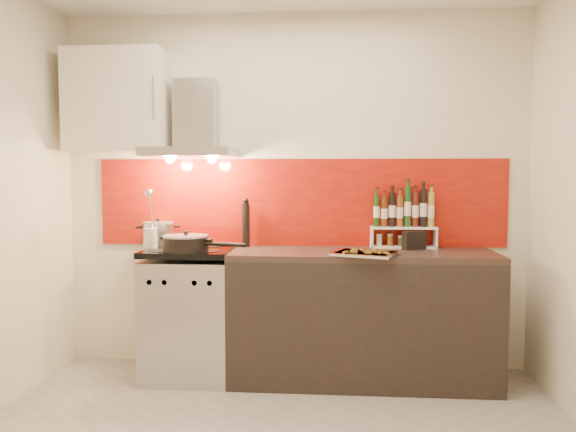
# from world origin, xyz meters

# --- Properties ---
(back_wall) EXTENTS (3.40, 0.02, 2.60)m
(back_wall) POSITION_xyz_m (0.00, 1.40, 1.30)
(back_wall) COLOR silver
(back_wall) RESTS_ON ground
(backsplash) EXTENTS (3.00, 0.02, 0.64)m
(backsplash) POSITION_xyz_m (0.05, 1.39, 1.22)
(backsplash) COLOR #910B07
(backsplash) RESTS_ON back_wall
(range_stove) EXTENTS (0.60, 0.60, 0.91)m
(range_stove) POSITION_xyz_m (-0.70, 1.10, 0.44)
(range_stove) COLOR #B7B7BA
(range_stove) RESTS_ON ground
(counter) EXTENTS (1.80, 0.60, 0.90)m
(counter) POSITION_xyz_m (0.50, 1.10, 0.45)
(counter) COLOR black
(counter) RESTS_ON ground
(range_hood) EXTENTS (0.62, 0.50, 0.61)m
(range_hood) POSITION_xyz_m (-0.70, 1.24, 1.74)
(range_hood) COLOR #B7B7BA
(range_hood) RESTS_ON back_wall
(upper_cabinet) EXTENTS (0.70, 0.35, 0.72)m
(upper_cabinet) POSITION_xyz_m (-1.25, 1.22, 1.95)
(upper_cabinet) COLOR silver
(upper_cabinet) RESTS_ON back_wall
(stock_pot) EXTENTS (0.23, 0.23, 0.20)m
(stock_pot) POSITION_xyz_m (-0.98, 1.26, 1.00)
(stock_pot) COLOR #B7B7BA
(stock_pot) RESTS_ON range_stove
(saute_pan) EXTENTS (0.58, 0.31, 0.14)m
(saute_pan) POSITION_xyz_m (-0.68, 0.94, 0.96)
(saute_pan) COLOR black
(saute_pan) RESTS_ON range_stove
(utensil_jar) EXTENTS (0.09, 0.13, 0.43)m
(utensil_jar) POSITION_xyz_m (-0.98, 1.08, 1.03)
(utensil_jar) COLOR silver
(utensil_jar) RESTS_ON range_stove
(pepper_mill) EXTENTS (0.06, 0.06, 0.36)m
(pepper_mill) POSITION_xyz_m (-0.34, 1.29, 1.07)
(pepper_mill) COLOR black
(pepper_mill) RESTS_ON counter
(step_shelf) EXTENTS (0.47, 0.13, 0.44)m
(step_shelf) POSITION_xyz_m (0.80, 1.30, 1.10)
(step_shelf) COLOR white
(step_shelf) RESTS_ON counter
(caddy_box) EXTENTS (0.17, 0.13, 0.14)m
(caddy_box) POSITION_xyz_m (0.86, 1.22, 0.96)
(caddy_box) COLOR black
(caddy_box) RESTS_ON counter
(baking_tray) EXTENTS (0.49, 0.43, 0.03)m
(baking_tray) POSITION_xyz_m (0.50, 0.89, 0.92)
(baking_tray) COLOR silver
(baking_tray) RESTS_ON counter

